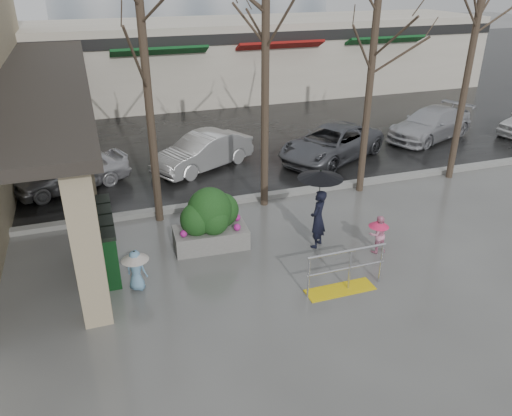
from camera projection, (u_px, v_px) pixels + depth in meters
ground at (268, 272)px, 11.89m from camera, size 120.00×120.00×0.00m
street_asphalt at (145, 85)px, 30.62m from camera, size 120.00×36.00×0.01m
curb at (223, 202)px, 15.27m from camera, size 120.00×0.30×0.15m
canopy_slab at (39, 70)px, 15.73m from camera, size 2.80×18.00×0.25m
pillar_front at (87, 246)px, 9.57m from camera, size 0.55×0.55×3.50m
pillar_back at (80, 143)px, 15.10m from camera, size 0.55×0.55×3.50m
storefront_row at (189, 60)px, 26.89m from camera, size 34.00×6.74×4.00m
handrail at (344, 276)px, 11.10m from camera, size 1.90×0.50×1.03m
tree_west at (142, 34)px, 12.16m from camera, size 3.20×3.20×6.80m
tree_midwest at (266, 23)px, 13.02m from camera, size 3.20×3.20×7.00m
tree_mideast at (375, 34)px, 14.14m from camera, size 3.20×3.20×6.50m
tree_east at (479, 11)px, 14.93m from camera, size 3.20×3.20×7.20m
woman at (319, 201)px, 12.48m from camera, size 1.14×1.14×2.13m
child_pink at (378, 232)px, 12.53m from camera, size 0.51×0.51×1.00m
child_blue at (136, 266)px, 11.03m from camera, size 0.62×0.62×0.99m
planter at (210, 219)px, 12.68m from camera, size 1.93×1.11×1.64m
news_boxes at (104, 240)px, 11.93m from camera, size 0.56×2.43×1.35m
car_a at (71, 170)px, 16.15m from camera, size 3.98×2.66×1.26m
car_b at (203, 151)px, 17.78m from camera, size 4.01×2.95×1.26m
car_c at (331, 143)px, 18.60m from camera, size 4.99×3.97×1.26m
car_d at (430, 124)px, 20.89m from camera, size 4.69×3.19×1.26m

